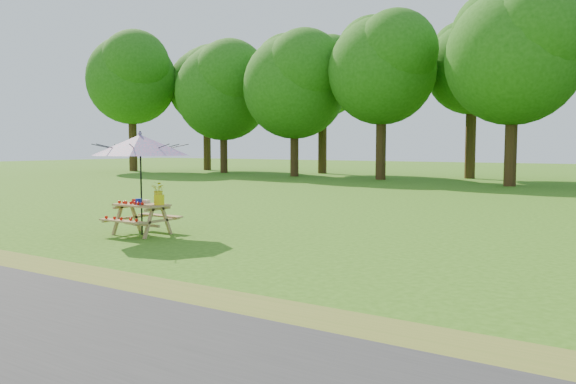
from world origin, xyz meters
The scene contains 8 objects.
ground centered at (0.00, 0.00, 0.00)m, with size 120.00×120.00×0.00m, color #346413.
drygrass_strip centered at (0.00, -2.80, 0.00)m, with size 120.00×1.20×0.01m, color olive.
treeline centered at (0.00, 22.00, 8.00)m, with size 60.00×12.00×16.00m, color #1E5B0F, non-canonical shape.
picnic_table centered at (-0.31, 0.50, 0.33)m, with size 1.20×1.32×0.67m.
patio_umbrella centered at (-0.31, 0.50, 1.95)m, with size 2.40×2.40×2.25m.
produce_bins centered at (-0.38, 0.51, 0.72)m, with size 0.34×0.44×0.13m.
tomatoes_row centered at (-0.46, 0.32, 0.71)m, with size 0.77×0.13×0.07m, color red, non-canonical shape.
flower_bucket centered at (0.13, 0.60, 0.93)m, with size 0.32×0.29×0.49m.
Camera 1 is at (8.91, -7.98, 1.93)m, focal length 35.00 mm.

